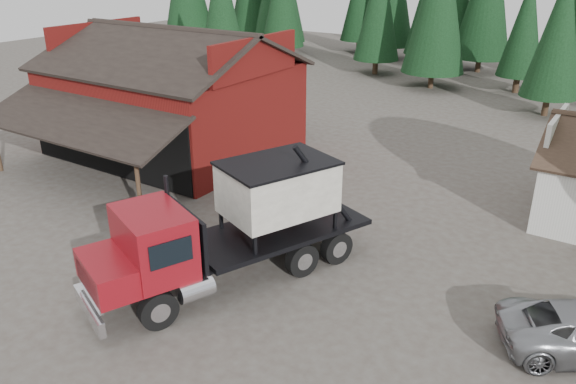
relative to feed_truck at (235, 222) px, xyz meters
The scene contains 7 objects.
ground 2.47m from the feed_truck, 147.37° to the right, with size 120.00×120.00×0.00m, color #484039.
red_barn 15.13m from the feed_truck, 142.00° to the left, with size 12.80×13.63×7.18m.
conifer_backdrop 41.48m from the feed_truck, 91.27° to the left, with size 76.00×16.00×16.00m, color black, non-canonical shape.
near_pine_a 35.97m from the feed_truck, 129.90° to the left, with size 4.40×4.40×11.40m.
near_pine_b 30.07m from the feed_truck, 80.20° to the left, with size 3.96×3.96×10.40m.
feed_truck is the anchor object (origin of this frame).
equip_box 3.74m from the feed_truck, behind, with size 0.70×1.10×0.60m, color maroon.
Camera 1 is at (12.10, -13.09, 10.95)m, focal length 35.00 mm.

